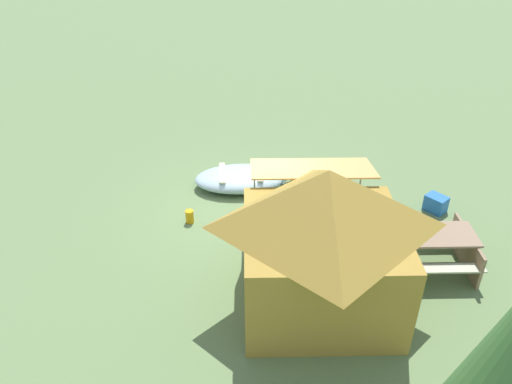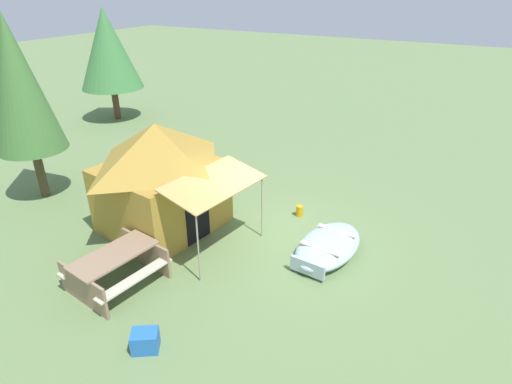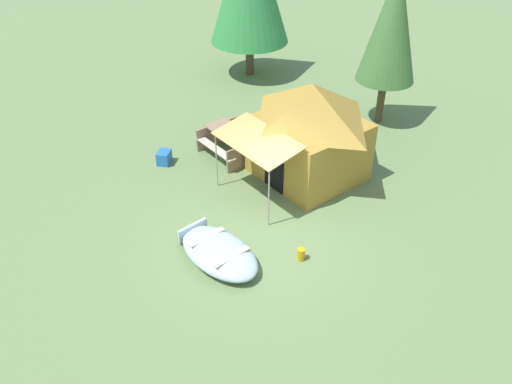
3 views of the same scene
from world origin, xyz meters
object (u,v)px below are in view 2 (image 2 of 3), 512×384
(canvas_cabin_tent, at_px, (160,176))
(pine_tree_far_center, at_px, (108,49))
(fuel_can, at_px, (299,211))
(picnic_table, at_px, (115,265))
(cooler_box, at_px, (145,341))
(beached_rowboat, at_px, (328,246))
(pine_tree_back_right, at_px, (19,85))

(canvas_cabin_tent, xyz_separation_m, pine_tree_far_center, (6.38, 8.24, 1.66))
(fuel_can, bearing_deg, picnic_table, 154.56)
(cooler_box, bearing_deg, beached_rowboat, -22.04)
(beached_rowboat, distance_m, pine_tree_far_center, 13.90)
(cooler_box, relative_size, pine_tree_back_right, 0.09)
(pine_tree_back_right, distance_m, pine_tree_far_center, 7.85)
(fuel_can, xyz_separation_m, pine_tree_back_right, (-2.60, 7.15, 3.14))
(picnic_table, height_order, cooler_box, picnic_table)
(cooler_box, xyz_separation_m, pine_tree_far_center, (9.81, 10.69, 2.91))
(canvas_cabin_tent, bearing_deg, pine_tree_far_center, 52.23)
(pine_tree_back_right, bearing_deg, cooler_box, -114.13)
(beached_rowboat, xyz_separation_m, fuel_can, (1.34, 1.33, -0.08))
(pine_tree_far_center, bearing_deg, picnic_table, -134.36)
(cooler_box, distance_m, pine_tree_far_center, 14.80)
(picnic_table, distance_m, pine_tree_far_center, 12.77)
(picnic_table, height_order, pine_tree_far_center, pine_tree_far_center)
(canvas_cabin_tent, relative_size, picnic_table, 2.08)
(cooler_box, bearing_deg, picnic_table, 58.62)
(cooler_box, bearing_deg, canvas_cabin_tent, 35.61)
(beached_rowboat, bearing_deg, picnic_table, 132.61)
(canvas_cabin_tent, height_order, cooler_box, canvas_cabin_tent)
(pine_tree_back_right, relative_size, pine_tree_far_center, 1.07)
(fuel_can, height_order, pine_tree_far_center, pine_tree_far_center)
(beached_rowboat, height_order, picnic_table, picnic_table)
(picnic_table, xyz_separation_m, fuel_can, (4.55, -2.17, -0.33))
(canvas_cabin_tent, distance_m, cooler_box, 4.40)
(canvas_cabin_tent, bearing_deg, cooler_box, -144.39)
(pine_tree_far_center, bearing_deg, cooler_box, -132.53)
(cooler_box, xyz_separation_m, pine_tree_back_right, (3.02, 6.74, 3.10))
(picnic_table, bearing_deg, cooler_box, -121.38)
(picnic_table, relative_size, pine_tree_far_center, 0.41)
(cooler_box, height_order, pine_tree_back_right, pine_tree_back_right)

